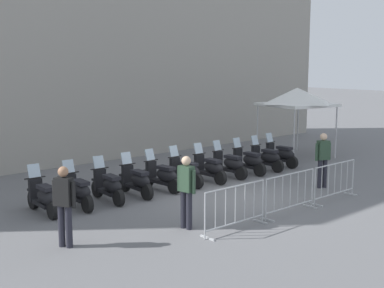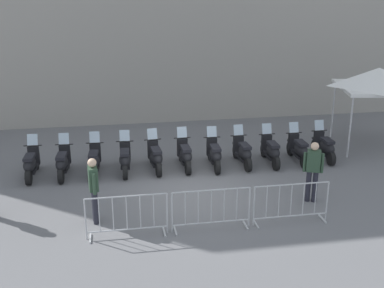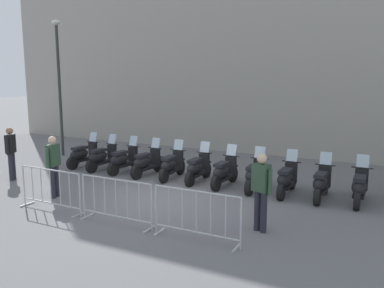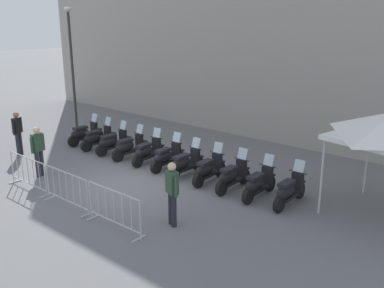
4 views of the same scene
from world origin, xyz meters
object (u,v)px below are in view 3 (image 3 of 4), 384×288
at_px(motorcycle_3, 146,163).
at_px(officer_mid_plaza, 11,150).
at_px(motorcycle_5, 197,168).
at_px(motorcycle_6, 224,172).
at_px(barrier_segment_2, 196,216).
at_px(motorcycle_0, 83,155).
at_px(officer_by_barriers, 54,163).
at_px(barrier_segment_0, 51,190).
at_px(motorcycle_4, 171,165).
at_px(motorcycle_7, 254,176).
at_px(motorcycle_9, 321,184).
at_px(motorcycle_1, 102,158).
at_px(motorcycle_8, 286,180).
at_px(barrier_segment_1, 116,202).
at_px(motorcycle_2, 124,160).
at_px(street_lamp, 59,75).
at_px(motorcycle_10, 360,187).
at_px(officer_near_row_end, 261,188).

relative_size(motorcycle_3, officer_mid_plaza, 1.00).
height_order(motorcycle_5, motorcycle_6, same).
bearing_deg(barrier_segment_2, motorcycle_0, 159.68).
relative_size(motorcycle_5, officer_by_barriers, 0.99).
bearing_deg(barrier_segment_0, officer_by_barriers, 142.64).
height_order(barrier_segment_2, officer_by_barriers, officer_by_barriers).
distance_m(motorcycle_4, motorcycle_7, 2.87).
bearing_deg(motorcycle_9, motorcycle_3, -169.77).
relative_size(motorcycle_5, motorcycle_9, 1.00).
xyz_separation_m(motorcycle_0, motorcycle_5, (4.71, 0.88, 0.00)).
relative_size(motorcycle_1, motorcycle_8, 1.00).
bearing_deg(motorcycle_1, barrier_segment_1, -35.95).
distance_m(motorcycle_0, motorcycle_5, 4.80).
bearing_deg(motorcycle_8, barrier_segment_2, -90.67).
height_order(motorcycle_3, barrier_segment_0, motorcycle_3).
bearing_deg(motorcycle_3, motorcycle_2, -169.09).
bearing_deg(motorcycle_2, street_lamp, 173.22).
distance_m(motorcycle_2, motorcycle_8, 5.75).
bearing_deg(motorcycle_4, motorcycle_8, 9.71).
xyz_separation_m(motorcycle_2, motorcycle_8, (5.66, 1.03, 0.00)).
height_order(motorcycle_0, officer_mid_plaza, officer_mid_plaza).
bearing_deg(motorcycle_10, motorcycle_5, -169.26).
bearing_deg(motorcycle_7, officer_near_row_end, -58.14).
bearing_deg(motorcycle_3, street_lamp, 176.32).
bearing_deg(motorcycle_5, motorcycle_10, 10.74).
distance_m(motorcycle_3, motorcycle_4, 0.97).
relative_size(motorcycle_3, officer_by_barriers, 1.00).
distance_m(motorcycle_6, street_lamp, 8.73).
bearing_deg(motorcycle_5, officer_mid_plaza, -144.66).
distance_m(motorcycle_1, barrier_segment_2, 7.17).
distance_m(motorcycle_2, street_lamp, 5.36).
bearing_deg(motorcycle_8, motorcycle_6, -168.85).
height_order(motorcycle_5, motorcycle_7, same).
distance_m(motorcycle_3, motorcycle_6, 2.88).
xyz_separation_m(motorcycle_7, barrier_segment_0, (-3.13, -4.73, 0.07)).
height_order(motorcycle_10, street_lamp, street_lamp).
relative_size(motorcycle_5, officer_mid_plaza, 0.99).
height_order(motorcycle_2, motorcycle_9, same).
xyz_separation_m(motorcycle_1, motorcycle_10, (8.47, 1.65, 0.00)).
bearing_deg(officer_mid_plaza, motorcycle_2, 54.01).
bearing_deg(motorcycle_5, motorcycle_4, -168.25).
relative_size(motorcycle_9, officer_near_row_end, 0.99).
bearing_deg(barrier_segment_2, motorcycle_6, 116.10).
bearing_deg(officer_mid_plaza, officer_by_barriers, -4.86).
distance_m(motorcycle_6, barrier_segment_2, 4.17).
bearing_deg(barrier_segment_2, officer_near_row_end, 58.18).
height_order(motorcycle_8, officer_near_row_end, officer_near_row_end).
distance_m(motorcycle_10, barrier_segment_2, 4.94).
bearing_deg(motorcycle_8, motorcycle_9, 10.14).
xyz_separation_m(motorcycle_1, officer_near_row_end, (7.34, -1.64, 0.53)).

